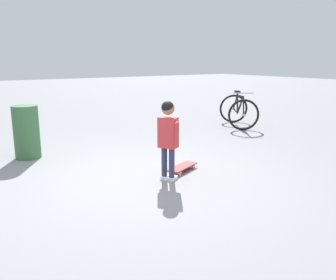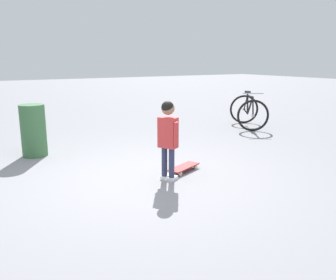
{
  "view_description": "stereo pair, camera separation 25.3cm",
  "coord_description": "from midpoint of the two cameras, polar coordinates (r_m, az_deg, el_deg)",
  "views": [
    {
      "loc": [
        -2.11,
        -3.91,
        1.58
      ],
      "look_at": [
        0.43,
        -0.2,
        0.55
      ],
      "focal_mm": 37.9,
      "sensor_mm": 36.0,
      "label": 1
    },
    {
      "loc": [
        -1.9,
        -4.05,
        1.58
      ],
      "look_at": [
        0.43,
        -0.2,
        0.55
      ],
      "focal_mm": 37.9,
      "sensor_mm": 36.0,
      "label": 2
    }
  ],
  "objects": [
    {
      "name": "ground_plane",
      "position": [
        4.73,
        -4.23,
        -6.66
      ],
      "size": [
        50.0,
        50.0,
        0.0
      ],
      "primitive_type": "plane",
      "color": "gray"
    },
    {
      "name": "child_person",
      "position": [
        4.59,
        1.59,
        1.29
      ],
      "size": [
        0.26,
        0.41,
        1.06
      ],
      "color": "#2D3351",
      "rests_on": "ground"
    },
    {
      "name": "skateboard",
      "position": [
        5.12,
        3.96,
        -4.42
      ],
      "size": [
        0.6,
        0.4,
        0.07
      ],
      "color": "#B22D2D",
      "rests_on": "ground"
    },
    {
      "name": "bicycle_near",
      "position": [
        8.61,
        13.62,
        4.52
      ],
      "size": [
        1.17,
        1.28,
        0.85
      ],
      "color": "black",
      "rests_on": "ground"
    },
    {
      "name": "trash_bin",
      "position": [
        6.2,
        -19.75,
        1.44
      ],
      "size": [
        0.4,
        0.4,
        0.86
      ],
      "primitive_type": "cylinder",
      "color": "#38663D",
      "rests_on": "ground"
    }
  ]
}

